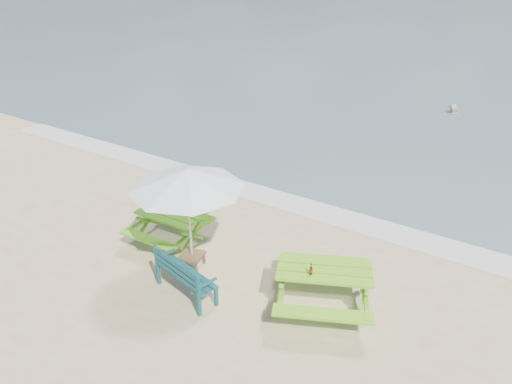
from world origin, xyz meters
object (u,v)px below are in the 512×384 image
Objects in this scene: picnic_table_right at (323,288)px; park_bench at (187,283)px; side_table at (192,260)px; swimmer at (450,124)px; beer_bottle at (311,271)px; picnic_table_left at (169,228)px; patio_umbrella at (186,179)px.

picnic_table_right is 1.67× the size of park_bench.
swimmer is at bearing 81.24° from side_table.
park_bench is 6.48× the size of beer_bottle.
park_bench is at bearing -158.88° from beer_bottle.
picnic_table_left is 3.85m from beer_bottle.
patio_umbrella reaches higher than park_bench.
picnic_table_right is (3.93, -0.18, 0.06)m from picnic_table_left.
patio_umbrella is 1.61× the size of swimmer.
side_table is (-0.50, 0.78, -0.11)m from park_bench.
swimmer is at bearing 76.46° from picnic_table_left.
picnic_table_left is 2.03m from park_bench.
park_bench reaches higher than swimmer.
swimmer is at bearing 92.55° from beer_bottle.
beer_bottle is at bearing 21.12° from park_bench.
patio_umbrella is at bearing -173.33° from picnic_table_right.
picnic_table_right is 1.47× the size of swimmer.
picnic_table_left is at bearing -103.54° from swimmer.
beer_bottle is 13.71m from swimmer.
beer_bottle is (2.22, 0.86, 0.64)m from park_bench.
side_table is (-2.87, -0.34, -0.24)m from picnic_table_right.
picnic_table_right is at bearing -2.57° from picnic_table_left.
patio_umbrella reaches higher than side_table.
swimmer reaches higher than side_table.
side_table is at bearing -98.76° from swimmer.
patio_umbrella is 11.84× the size of beer_bottle.
beer_bottle is at bearing -6.60° from picnic_table_left.
park_bench reaches higher than picnic_table_right.
picnic_table_right is at bearing 6.67° from patio_umbrella.
park_bench is 14.59m from swimmer.
side_table is 13.88m from swimmer.
beer_bottle is (2.72, 0.07, 0.75)m from side_table.
patio_umbrella is 14.09m from swimmer.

